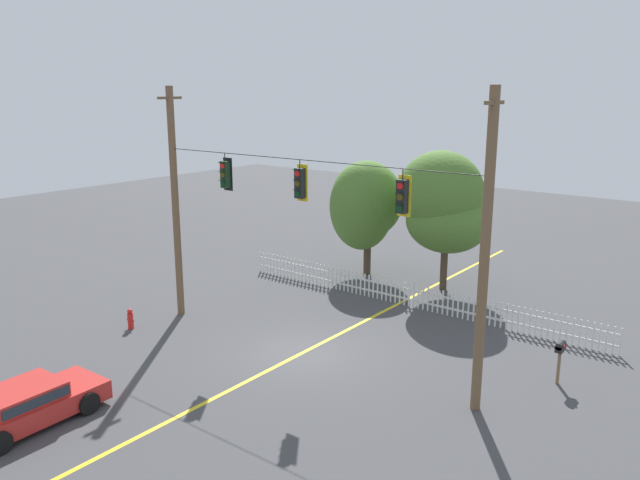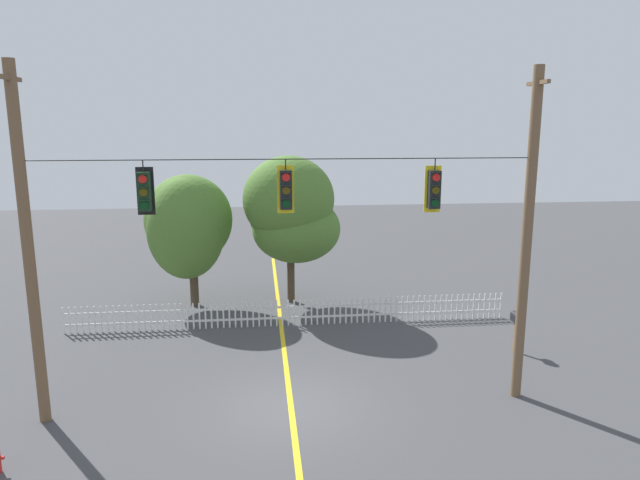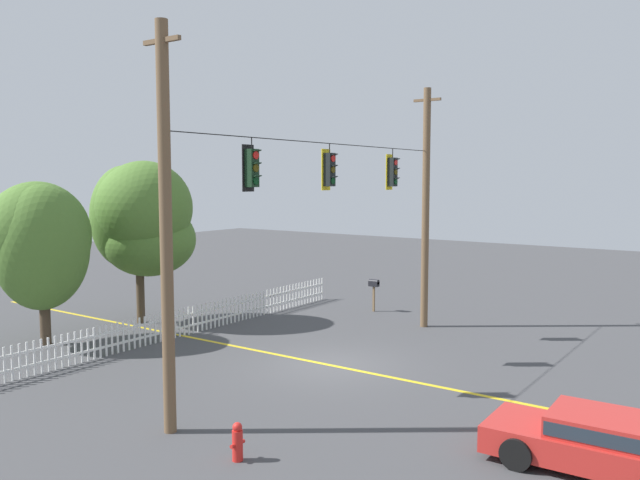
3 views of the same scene
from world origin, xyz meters
name	(u,v)px [view 2 (image 2 of 3)]	position (x,y,z in m)	size (l,w,h in m)	color
ground	(291,407)	(0.00, 0.00, 0.00)	(80.00, 80.00, 0.00)	#424244
lane_centerline_stripe	(291,407)	(0.00, 0.00, 0.00)	(0.16, 36.00, 0.01)	gold
signal_support_span	(289,242)	(0.00, 0.00, 4.63)	(13.15, 1.10, 9.11)	brown
traffic_signal_southbound_primary	(145,191)	(-3.56, 0.01, 5.98)	(0.43, 0.38, 1.37)	black
traffic_signal_northbound_secondary	(286,190)	(-0.07, 0.01, 5.98)	(0.43, 0.38, 1.39)	black
traffic_signal_eastbound_side	(434,189)	(3.80, 0.01, 5.94)	(0.43, 0.38, 1.43)	black
white_picket_fence	(291,313)	(0.40, 6.50, 0.52)	(16.93, 0.06, 1.03)	white
autumn_maple_near_fence	(187,224)	(-3.74, 9.35, 3.58)	(3.65, 3.34, 5.63)	#473828
autumn_maple_mid	(289,211)	(0.50, 9.25, 4.08)	(4.10, 3.74, 6.40)	#473828
roadside_mailbox	(516,320)	(7.81, 3.06, 1.14)	(0.25, 0.44, 1.40)	brown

